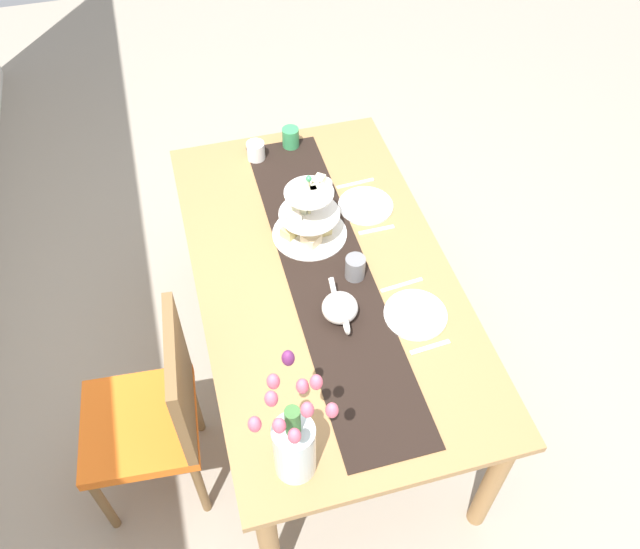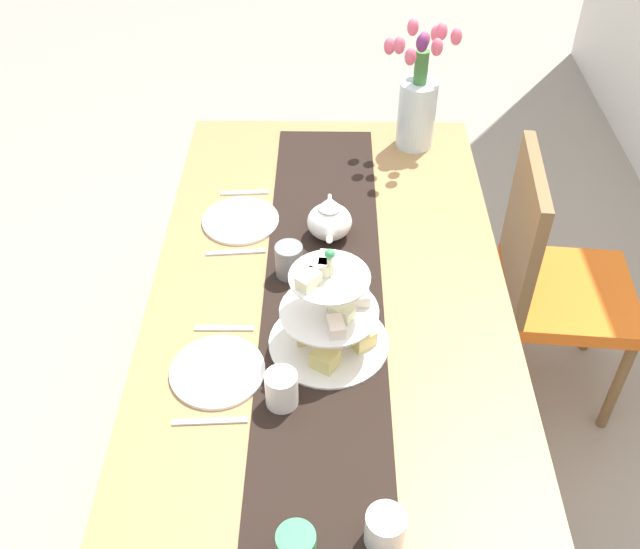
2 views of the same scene
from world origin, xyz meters
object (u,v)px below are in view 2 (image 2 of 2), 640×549
knife_left (236,252)px  fork_right (224,328)px  tulip_vase (418,101)px  mug_orange (296,549)px  chair_left (550,277)px  dinner_plate_left (241,220)px  mug_grey (289,260)px  tiered_cake_stand (330,319)px  mug_white_text (282,390)px  teapot (330,220)px  dinner_plate_right (218,371)px  cream_jug (385,529)px  dining_table (329,313)px  fork_left (245,193)px  knife_right (210,421)px

knife_left → fork_right: same height
tulip_vase → mug_orange: tulip_vase is taller
chair_left → dinner_plate_left: bearing=-89.3°
tulip_vase → mug_grey: 0.79m
chair_left → dinner_plate_left: size_ratio=3.96×
tiered_cake_stand → mug_white_text: tiered_cake_stand is taller
teapot → dinner_plate_right: 0.59m
cream_jug → dinner_plate_right: bearing=-138.3°
dining_table → knife_left: 0.32m
fork_right → cream_jug: bearing=33.6°
chair_left → mug_white_text: (0.69, -0.82, 0.27)m
knife_left → mug_white_text: (0.53, 0.16, 0.04)m
chair_left → knife_left: chair_left is taller
fork_left → mug_grey: 0.41m
fork_left → knife_left: bearing=0.0°
fork_left → knife_right: same height
dinner_plate_right → mug_orange: (0.47, 0.21, 0.04)m
chair_left → dinner_plate_right: size_ratio=3.96×
mug_grey → dining_table: bearing=63.1°
cream_jug → mug_white_text: bearing=-147.1°
tiered_cake_stand → fork_left: size_ratio=2.03×
teapot → knife_right: teapot is taller
chair_left → knife_right: size_ratio=5.35×
dinner_plate_right → mug_grey: (-0.35, 0.16, 0.05)m
fork_right → mug_white_text: mug_white_text is taller
dining_table → fork_right: (0.15, -0.27, 0.09)m
cream_jug → knife_left: bearing=-156.5°
tiered_cake_stand → dinner_plate_left: 0.57m
chair_left → mug_orange: size_ratio=9.58×
knife_left → mug_grey: 0.19m
fork_right → knife_right: size_ratio=0.88×
chair_left → tiered_cake_stand: (0.51, -0.71, 0.32)m
teapot → mug_white_text: bearing=-9.9°
tiered_cake_stand → mug_orange: 0.57m
chair_left → knife_left: size_ratio=5.35×
mug_white_text → teapot: bearing=170.1°
mug_orange → tiered_cake_stand: bearing=173.8°
tulip_vase → dinner_plate_left: size_ratio=1.94×
teapot → fork_right: (0.38, -0.27, -0.06)m
dinner_plate_left → tiered_cake_stand: bearing=28.5°
dining_table → tulip_vase: 0.83m
teapot → cream_jug: 0.96m
tiered_cake_stand → mug_white_text: (0.18, -0.11, -0.05)m
tulip_vase → mug_white_text: 1.19m
tulip_vase → fork_right: bearing=-32.1°
chair_left → mug_grey: bearing=-73.3°
tulip_vase → cream_jug: tulip_vase is taller
teapot → tiered_cake_stand: bearing=0.3°
tiered_cake_stand → mug_grey: (-0.26, -0.11, -0.04)m
dinner_plate_left → mug_grey: 0.29m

